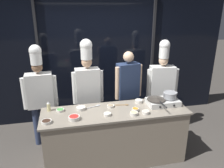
{
  "coord_description": "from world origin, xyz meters",
  "views": [
    {
      "loc": [
        -0.71,
        -2.97,
        2.41
      ],
      "look_at": [
        0.0,
        0.25,
        1.25
      ],
      "focal_mm": 35.0,
      "sensor_mm": 36.0,
      "label": 1
    }
  ],
  "objects_px": {
    "portable_stove": "(163,102)",
    "person_guest": "(128,86)",
    "stock_pot": "(170,95)",
    "chef_head": "(40,91)",
    "prep_bowl_bean_sprouts": "(107,114)",
    "chef_line": "(162,82)",
    "serving_spoon_slotted": "(96,106)",
    "prep_bowl_soy_glaze": "(46,122)",
    "squeeze_bottle_oil": "(49,107)",
    "prep_bowl_scallions": "(60,110)",
    "prep_bowl_mushrooms": "(111,106)",
    "prep_bowl_ginger": "(134,113)",
    "prep_bowl_onion": "(81,108)",
    "prep_bowl_chicken": "(146,112)",
    "prep_bowl_bell_pepper": "(74,118)",
    "frying_pan": "(156,99)",
    "prep_bowl_carrots": "(135,109)",
    "prep_bowl_garlic": "(139,101)",
    "chef_sous": "(88,85)",
    "serving_spoon_solid": "(125,105)"
  },
  "relations": [
    {
      "from": "prep_bowl_scallions",
      "to": "prep_bowl_onion",
      "type": "height_order",
      "value": "prep_bowl_onion"
    },
    {
      "from": "stock_pot",
      "to": "prep_bowl_onion",
      "type": "height_order",
      "value": "stock_pot"
    },
    {
      "from": "prep_bowl_onion",
      "to": "person_guest",
      "type": "distance_m",
      "value": 1.06
    },
    {
      "from": "prep_bowl_ginger",
      "to": "prep_bowl_soy_glaze",
      "type": "bearing_deg",
      "value": 178.72
    },
    {
      "from": "portable_stove",
      "to": "stock_pot",
      "type": "distance_m",
      "value": 0.16
    },
    {
      "from": "squeeze_bottle_oil",
      "to": "prep_bowl_onion",
      "type": "distance_m",
      "value": 0.49
    },
    {
      "from": "squeeze_bottle_oil",
      "to": "chef_line",
      "type": "distance_m",
      "value": 2.18
    },
    {
      "from": "prep_bowl_soy_glaze",
      "to": "prep_bowl_mushrooms",
      "type": "bearing_deg",
      "value": 17.49
    },
    {
      "from": "prep_bowl_scallions",
      "to": "serving_spoon_slotted",
      "type": "relative_size",
      "value": 0.53
    },
    {
      "from": "stock_pot",
      "to": "prep_bowl_garlic",
      "type": "distance_m",
      "value": 0.52
    },
    {
      "from": "prep_bowl_ginger",
      "to": "prep_bowl_bean_sprouts",
      "type": "bearing_deg",
      "value": 170.34
    },
    {
      "from": "squeeze_bottle_oil",
      "to": "prep_bowl_ginger",
      "type": "height_order",
      "value": "squeeze_bottle_oil"
    },
    {
      "from": "prep_bowl_scallions",
      "to": "prep_bowl_mushrooms",
      "type": "distance_m",
      "value": 0.79
    },
    {
      "from": "chef_head",
      "to": "prep_bowl_bell_pepper",
      "type": "bearing_deg",
      "value": 116.99
    },
    {
      "from": "prep_bowl_chicken",
      "to": "prep_bowl_ginger",
      "type": "distance_m",
      "value": 0.19
    },
    {
      "from": "portable_stove",
      "to": "prep_bowl_bell_pepper",
      "type": "height_order",
      "value": "portable_stove"
    },
    {
      "from": "squeeze_bottle_oil",
      "to": "prep_bowl_garlic",
      "type": "height_order",
      "value": "squeeze_bottle_oil"
    },
    {
      "from": "prep_bowl_ginger",
      "to": "serving_spoon_slotted",
      "type": "bearing_deg",
      "value": 140.33
    },
    {
      "from": "prep_bowl_bell_pepper",
      "to": "prep_bowl_carrots",
      "type": "relative_size",
      "value": 1.57
    },
    {
      "from": "prep_bowl_soy_glaze",
      "to": "chef_head",
      "type": "xyz_separation_m",
      "value": [
        -0.15,
        0.91,
        0.12
      ]
    },
    {
      "from": "prep_bowl_onion",
      "to": "chef_line",
      "type": "distance_m",
      "value": 1.74
    },
    {
      "from": "prep_bowl_ginger",
      "to": "chef_line",
      "type": "height_order",
      "value": "chef_line"
    },
    {
      "from": "frying_pan",
      "to": "prep_bowl_onion",
      "type": "bearing_deg",
      "value": 175.05
    },
    {
      "from": "portable_stove",
      "to": "person_guest",
      "type": "xyz_separation_m",
      "value": [
        -0.41,
        0.63,
        0.08
      ]
    },
    {
      "from": "frying_pan",
      "to": "prep_bowl_ginger",
      "type": "distance_m",
      "value": 0.52
    },
    {
      "from": "frying_pan",
      "to": "prep_bowl_bean_sprouts",
      "type": "bearing_deg",
      "value": -168.21
    },
    {
      "from": "squeeze_bottle_oil",
      "to": "prep_bowl_soy_glaze",
      "type": "height_order",
      "value": "squeeze_bottle_oil"
    },
    {
      "from": "frying_pan",
      "to": "prep_bowl_ginger",
      "type": "xyz_separation_m",
      "value": [
        -0.46,
        -0.24,
        -0.09
      ]
    },
    {
      "from": "chef_line",
      "to": "chef_head",
      "type": "bearing_deg",
      "value": 8.08
    },
    {
      "from": "chef_head",
      "to": "chef_line",
      "type": "distance_m",
      "value": 2.28
    },
    {
      "from": "serving_spoon_slotted",
      "to": "chef_head",
      "type": "height_order",
      "value": "chef_head"
    },
    {
      "from": "prep_bowl_bean_sprouts",
      "to": "stock_pot",
      "type": "bearing_deg",
      "value": 9.58
    },
    {
      "from": "prep_bowl_mushrooms",
      "to": "serving_spoon_slotted",
      "type": "relative_size",
      "value": 0.48
    },
    {
      "from": "serving_spoon_slotted",
      "to": "prep_bowl_soy_glaze",
      "type": "bearing_deg",
      "value": -152.61
    },
    {
      "from": "prep_bowl_bean_sprouts",
      "to": "chef_line",
      "type": "relative_size",
      "value": 0.06
    },
    {
      "from": "chef_sous",
      "to": "person_guest",
      "type": "xyz_separation_m",
      "value": [
        0.74,
        -0.02,
        -0.08
      ]
    },
    {
      "from": "prep_bowl_garlic",
      "to": "prep_bowl_ginger",
      "type": "bearing_deg",
      "value": -117.88
    },
    {
      "from": "portable_stove",
      "to": "prep_bowl_onion",
      "type": "height_order",
      "value": "portable_stove"
    },
    {
      "from": "stock_pot",
      "to": "serving_spoon_solid",
      "type": "xyz_separation_m",
      "value": [
        -0.73,
        0.11,
        -0.15
      ]
    },
    {
      "from": "prep_bowl_garlic",
      "to": "prep_bowl_ginger",
      "type": "height_order",
      "value": "prep_bowl_garlic"
    },
    {
      "from": "prep_bowl_bean_sprouts",
      "to": "chef_line",
      "type": "xyz_separation_m",
      "value": [
        1.26,
        0.89,
        0.11
      ]
    },
    {
      "from": "prep_bowl_bell_pepper",
      "to": "chef_head",
      "type": "bearing_deg",
      "value": 120.84
    },
    {
      "from": "stock_pot",
      "to": "chef_head",
      "type": "distance_m",
      "value": 2.21
    },
    {
      "from": "portable_stove",
      "to": "serving_spoon_slotted",
      "type": "xyz_separation_m",
      "value": [
        -1.08,
        0.17,
        -0.04
      ]
    },
    {
      "from": "portable_stove",
      "to": "prep_bowl_bean_sprouts",
      "type": "distance_m",
      "value": 0.98
    },
    {
      "from": "frying_pan",
      "to": "serving_spoon_solid",
      "type": "xyz_separation_m",
      "value": [
        -0.5,
        0.12,
        -0.11
      ]
    },
    {
      "from": "portable_stove",
      "to": "stock_pot",
      "type": "xyz_separation_m",
      "value": [
        0.12,
        0.0,
        0.11
      ]
    },
    {
      "from": "portable_stove",
      "to": "prep_bowl_scallions",
      "type": "relative_size",
      "value": 4.15
    },
    {
      "from": "prep_bowl_soy_glaze",
      "to": "prep_bowl_scallions",
      "type": "height_order",
      "value": "prep_bowl_soy_glaze"
    },
    {
      "from": "prep_bowl_chicken",
      "to": "prep_bowl_bell_pepper",
      "type": "distance_m",
      "value": 1.06
    }
  ]
}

